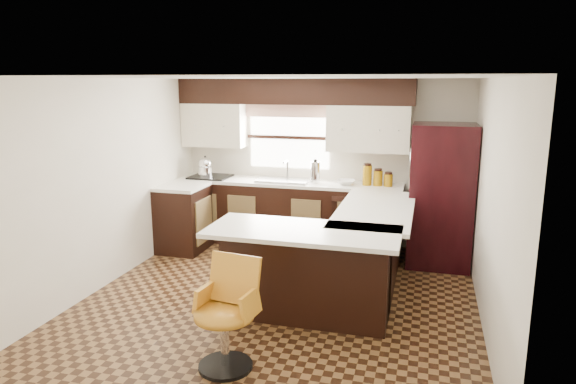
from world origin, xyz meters
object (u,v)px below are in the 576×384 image
(peninsula_return, at_px, (307,274))
(refrigerator, at_px, (441,195))
(peninsula_long, at_px, (370,249))
(bar_chair, at_px, (224,316))

(peninsula_return, height_order, refrigerator, refrigerator)
(peninsula_long, bearing_deg, bar_chair, -114.22)
(peninsula_return, bearing_deg, peninsula_long, 61.70)
(peninsula_long, relative_size, bar_chair, 2.08)
(peninsula_return, distance_m, refrigerator, 2.41)
(refrigerator, bearing_deg, bar_chair, -119.21)
(peninsula_long, xyz_separation_m, refrigerator, (0.79, 0.99, 0.47))
(peninsula_return, height_order, bar_chair, bar_chair)
(peninsula_return, xyz_separation_m, bar_chair, (-0.43, -1.15, 0.02))
(peninsula_long, xyz_separation_m, peninsula_return, (-0.53, -0.97, 0.00))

